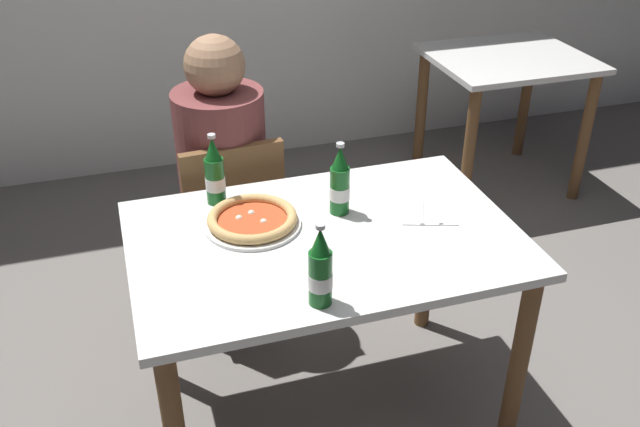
% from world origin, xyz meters
% --- Properties ---
extents(ground_plane, '(8.00, 8.00, 0.00)m').
position_xyz_m(ground_plane, '(0.00, 0.00, 0.00)').
color(ground_plane, slate).
extents(dining_table_main, '(1.20, 0.80, 0.75)m').
position_xyz_m(dining_table_main, '(0.00, 0.00, 0.64)').
color(dining_table_main, silver).
rests_on(dining_table_main, ground_plane).
extents(chair_behind_table, '(0.43, 0.43, 0.85)m').
position_xyz_m(chair_behind_table, '(-0.20, 0.61, 0.48)').
color(chair_behind_table, brown).
rests_on(chair_behind_table, ground_plane).
extents(diner_seated, '(0.34, 0.34, 1.21)m').
position_xyz_m(diner_seated, '(-0.20, 0.66, 0.58)').
color(diner_seated, '#2D3342').
rests_on(diner_seated, ground_plane).
extents(dining_table_background, '(0.80, 0.70, 0.75)m').
position_xyz_m(dining_table_background, '(1.45, 1.37, 0.59)').
color(dining_table_background, silver).
rests_on(dining_table_background, ground_plane).
extents(pizza_margherita_near, '(0.31, 0.31, 0.04)m').
position_xyz_m(pizza_margherita_near, '(-0.20, 0.12, 0.77)').
color(pizza_margherita_near, white).
rests_on(pizza_margherita_near, dining_table_main).
extents(beer_bottle_left, '(0.07, 0.07, 0.25)m').
position_xyz_m(beer_bottle_left, '(0.09, 0.12, 0.85)').
color(beer_bottle_left, '#14591E').
rests_on(beer_bottle_left, dining_table_main).
extents(beer_bottle_center, '(0.07, 0.07, 0.25)m').
position_xyz_m(beer_bottle_center, '(-0.11, -0.31, 0.85)').
color(beer_bottle_center, '#14591E').
rests_on(beer_bottle_center, dining_table_main).
extents(beer_bottle_right, '(0.07, 0.07, 0.25)m').
position_xyz_m(beer_bottle_right, '(-0.28, 0.31, 0.85)').
color(beer_bottle_right, '#14591E').
rests_on(beer_bottle_right, dining_table_main).
extents(napkin_with_cutlery, '(0.23, 0.23, 0.01)m').
position_xyz_m(napkin_with_cutlery, '(0.37, 0.04, 0.75)').
color(napkin_with_cutlery, white).
rests_on(napkin_with_cutlery, dining_table_main).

